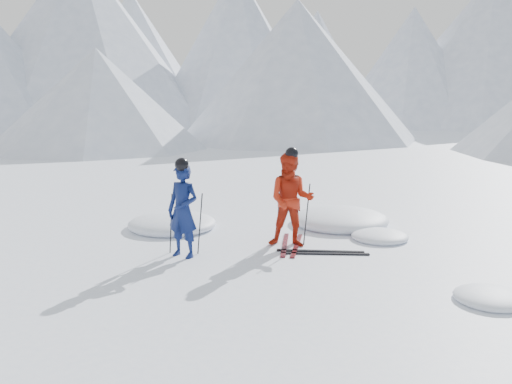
# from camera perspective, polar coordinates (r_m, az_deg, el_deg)

# --- Properties ---
(ground) EXTENTS (160.00, 160.00, 0.00)m
(ground) POSITION_cam_1_polar(r_m,az_deg,el_deg) (10.43, 7.64, -6.74)
(ground) COLOR white
(ground) RESTS_ON ground
(mountain_range) EXTENTS (106.15, 62.94, 15.53)m
(mountain_range) POSITION_cam_1_polar(r_m,az_deg,el_deg) (45.70, 18.51, 14.45)
(mountain_range) COLOR #B2BCD1
(mountain_range) RESTS_ON ground
(skier_blue) EXTENTS (0.75, 0.61, 1.78)m
(skier_blue) POSITION_cam_1_polar(r_m,az_deg,el_deg) (10.21, -7.70, -1.97)
(skier_blue) COLOR #0C184B
(skier_blue) RESTS_ON ground
(skier_red) EXTENTS (0.97, 0.78, 1.90)m
(skier_red) POSITION_cam_1_polar(r_m,az_deg,el_deg) (10.84, 3.73, -0.84)
(skier_red) COLOR #B5230E
(skier_red) RESTS_ON ground
(pole_blue_left) EXTENTS (0.12, 0.08, 1.18)m
(pole_blue_left) POSITION_cam_1_polar(r_m,az_deg,el_deg) (10.51, -8.94, -3.30)
(pole_blue_left) COLOR black
(pole_blue_left) RESTS_ON ground
(pole_blue_right) EXTENTS (0.12, 0.07, 1.18)m
(pole_blue_right) POSITION_cam_1_polar(r_m,az_deg,el_deg) (10.43, -5.91, -3.33)
(pole_blue_right) COLOR black
(pole_blue_right) RESTS_ON ground
(pole_red_left) EXTENTS (0.13, 0.10, 1.26)m
(pole_red_left) POSITION_cam_1_polar(r_m,az_deg,el_deg) (11.19, 2.36, -2.13)
(pole_red_left) COLOR black
(pole_red_left) RESTS_ON ground
(pole_red_right) EXTENTS (0.13, 0.09, 1.26)m
(pole_red_right) POSITION_cam_1_polar(r_m,az_deg,el_deg) (11.01, 5.36, -2.37)
(pole_red_right) COLOR black
(pole_red_right) RESTS_ON ground
(ski_worn_left) EXTENTS (0.27, 1.70, 0.03)m
(ski_worn_left) POSITION_cam_1_polar(r_m,az_deg,el_deg) (11.07, 3.05, -5.57)
(ski_worn_left) COLOR black
(ski_worn_left) RESTS_ON ground
(ski_worn_right) EXTENTS (0.15, 1.70, 0.03)m
(ski_worn_right) POSITION_cam_1_polar(r_m,az_deg,el_deg) (11.04, 4.29, -5.63)
(ski_worn_right) COLOR black
(ski_worn_right) RESTS_ON ground
(ski_loose_a) EXTENTS (1.70, 0.28, 0.03)m
(ski_loose_a) POSITION_cam_1_polar(r_m,az_deg,el_deg) (10.69, 6.78, -6.21)
(ski_loose_a) COLOR black
(ski_loose_a) RESTS_ON ground
(ski_loose_b) EXTENTS (1.69, 0.34, 0.03)m
(ski_loose_b) POSITION_cam_1_polar(r_m,az_deg,el_deg) (10.54, 7.25, -6.46)
(ski_loose_b) COLOR black
(ski_loose_b) RESTS_ON ground
(snow_lumps) EXTENTS (7.76, 6.10, 0.50)m
(snow_lumps) POSITION_cam_1_polar(r_m,az_deg,el_deg) (12.38, 3.36, -3.93)
(snow_lumps) COLOR white
(snow_lumps) RESTS_ON ground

